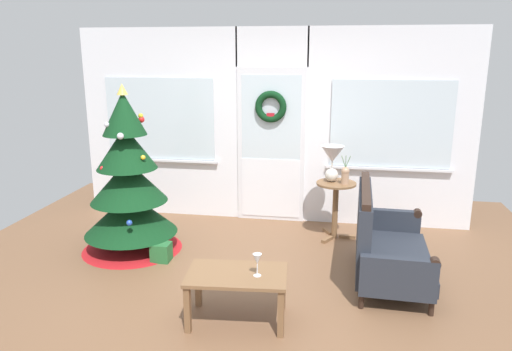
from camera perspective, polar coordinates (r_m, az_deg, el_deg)
The scene contains 10 objects.
ground_plane at distance 4.86m, azimuth -1.70°, elevation -13.08°, with size 6.76×6.76×0.00m, color brown.
back_wall_with_door at distance 6.44m, azimuth 1.84°, elevation 5.80°, with size 5.20×0.19×2.55m.
christmas_tree at distance 5.69m, azimuth -14.71°, elevation -1.58°, with size 1.15×1.15×1.91m.
settee_sofa at distance 5.07m, azimuth 14.63°, elevation -7.74°, with size 0.77×1.45×0.96m.
side_table at distance 5.99m, azimuth 9.33°, elevation -2.72°, with size 0.50×0.48×0.71m.
table_lamp at distance 5.91m, azimuth 8.95°, elevation 1.97°, with size 0.28×0.28×0.44m.
flower_vase at distance 5.85m, azimuth 10.44°, elevation 0.09°, with size 0.11×0.10×0.35m.
coffee_table at distance 4.18m, azimuth -2.25°, elevation -12.21°, with size 0.88×0.59×0.44m.
wine_glass at distance 4.04m, azimuth 0.15°, elevation -9.90°, with size 0.08×0.08×0.20m.
gift_box at distance 5.50m, azimuth -11.06°, elevation -8.81°, with size 0.20×0.18×0.20m, color #266633.
Camera 1 is at (0.86, -4.23, 2.24)m, focal length 34.05 mm.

